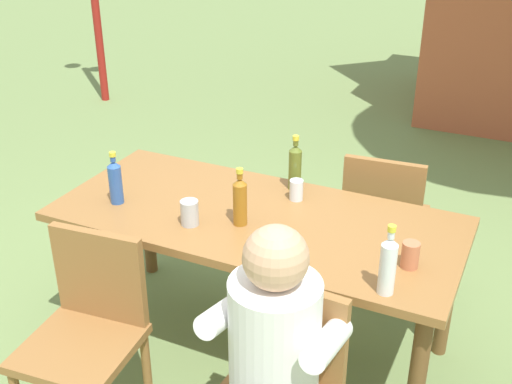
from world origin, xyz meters
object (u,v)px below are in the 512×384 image
Objects in this scene: chair_far_right at (383,216)px; cup_glass at (296,190)px; person_in_white_shirt at (265,372)px; bottle_olive at (295,166)px; bottle_blue at (115,181)px; cup_terracotta at (410,255)px; bottle_amber at (240,200)px; bottle_clear at (388,264)px; dining_table at (256,232)px; cup_steel at (190,213)px; chair_near_left at (88,324)px.

chair_far_right is 8.52× the size of cup_glass.
bottle_olive is (-0.37, 1.16, 0.22)m from person_in_white_shirt.
bottle_blue reaches higher than cup_glass.
cup_glass is (-0.63, 0.35, -0.00)m from cup_terracotta.
cup_glass is (0.05, -0.11, -0.07)m from bottle_olive.
bottle_amber reaches higher than bottle_blue.
bottle_amber is at bearing 122.05° from person_in_white_shirt.
bottle_olive is (0.09, 0.44, 0.00)m from bottle_amber.
bottle_clear is 0.23m from cup_terracotta.
chair_far_right is 0.66m from bottle_olive.
dining_table is 16.95× the size of cup_terracotta.
bottle_blue reaches higher than cup_steel.
bottle_clear is 1.37m from bottle_blue.
bottle_olive reaches higher than chair_far_right.
cup_glass is 0.55m from cup_steel.
chair_near_left is 3.32× the size of bottle_blue.
bottle_clear is 0.93m from bottle_olive.
cup_terracotta is (0.77, -0.02, -0.06)m from bottle_amber.
bottle_clear reaches higher than cup_terracotta.
cup_terracotta is at bearing -1.77° from bottle_amber.
person_in_white_shirt reaches higher than bottle_amber.
dining_table is 6.66× the size of bottle_olive.
dining_table is at bearing 154.18° from bottle_clear.
bottle_blue is at bearing 112.20° from chair_near_left.
chair_near_left is at bearing -111.13° from cup_steel.
dining_table is at bearing -99.35° from bottle_olive.
person_in_white_shirt is at bearing -114.25° from cup_terracotta.
chair_near_left is 1.22m from bottle_olive.
dining_table is 0.81m from bottle_clear.
bottle_blue is at bearing -140.78° from chair_far_right.
bottle_clear reaches higher than cup_steel.
bottle_amber is at bearing 162.10° from bottle_clear.
bottle_blue is (-1.08, 0.66, 0.21)m from person_in_white_shirt.
chair_near_left is at bearing 172.76° from person_in_white_shirt.
bottle_amber is 0.63m from bottle_blue.
bottle_olive reaches higher than bottle_amber.
chair_far_right is 7.44× the size of cup_steel.
person_in_white_shirt is 4.07× the size of bottle_clear.
cup_steel reaches higher than cup_glass.
bottle_clear is 0.82m from cup_glass.
person_in_white_shirt is at bearing -119.34° from bottle_clear.
chair_near_left is 3.07× the size of bottle_olive.
bottle_clear is (0.70, -0.34, 0.21)m from dining_table.
bottle_clear is (0.28, 0.49, 0.22)m from person_in_white_shirt.
person_in_white_shirt is 0.92m from cup_steel.
bottle_clear is 2.60× the size of cup_terracotta.
bottle_amber is (0.40, 0.62, 0.38)m from chair_near_left.
bottle_blue reaches higher than cup_terracotta.
chair_far_right is 0.74× the size of person_in_white_shirt.
cup_glass is (0.11, 0.23, 0.14)m from dining_table.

